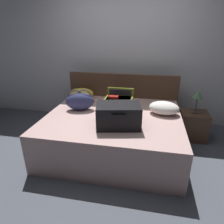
% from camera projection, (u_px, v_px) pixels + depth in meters
% --- Properties ---
extents(ground_plane, '(12.00, 12.00, 0.00)m').
position_uv_depth(ground_plane, '(108.00, 164.00, 2.78)').
color(ground_plane, '#4C515B').
extents(back_wall, '(8.00, 0.10, 2.60)m').
position_uv_depth(back_wall, '(126.00, 54.00, 3.78)').
color(back_wall, silver).
rests_on(back_wall, ground).
extents(bed, '(1.95, 1.67, 0.57)m').
position_uv_depth(bed, '(114.00, 132.00, 3.04)').
color(bed, '#BC9993').
rests_on(bed, ground).
extents(headboard, '(1.99, 0.08, 1.00)m').
position_uv_depth(headboard, '(122.00, 100.00, 3.75)').
color(headboard, '#4C3323').
rests_on(headboard, ground).
extents(hard_case_large, '(0.62, 0.48, 0.30)m').
position_uv_depth(hard_case_large, '(118.00, 115.00, 2.54)').
color(hard_case_large, black).
rests_on(hard_case_large, bed).
extents(hard_case_medium, '(0.43, 0.36, 0.30)m').
position_uv_depth(hard_case_medium, '(119.00, 102.00, 3.12)').
color(hard_case_medium, olive).
rests_on(hard_case_medium, bed).
extents(duffel_bag, '(0.47, 0.31, 0.32)m').
position_uv_depth(duffel_bag, '(80.00, 101.00, 3.07)').
color(duffel_bag, navy).
rests_on(duffel_bag, bed).
extents(pillow_near_headboard, '(0.49, 0.39, 0.19)m').
position_uv_depth(pillow_near_headboard, '(164.00, 108.00, 2.93)').
color(pillow_near_headboard, white).
rests_on(pillow_near_headboard, bed).
extents(pillow_center_head, '(0.49, 0.39, 0.19)m').
position_uv_depth(pillow_center_head, '(81.00, 94.00, 3.59)').
color(pillow_center_head, gold).
rests_on(pillow_center_head, bed).
extents(nightstand, '(0.44, 0.40, 0.47)m').
position_uv_depth(nightstand, '(193.00, 125.00, 3.36)').
color(nightstand, '#4C3323').
rests_on(nightstand, ground).
extents(table_lamp, '(0.15, 0.15, 0.38)m').
position_uv_depth(table_lamp, '(198.00, 96.00, 3.16)').
color(table_lamp, '#3F3833').
rests_on(table_lamp, nightstand).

